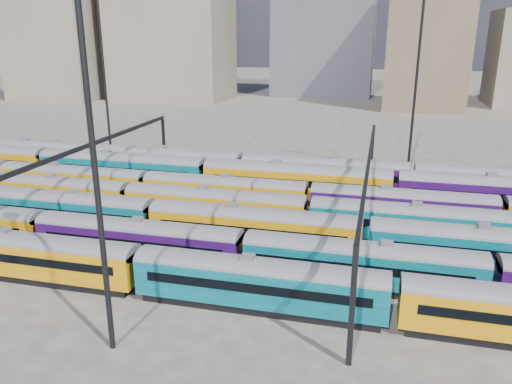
% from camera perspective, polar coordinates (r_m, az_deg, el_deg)
% --- Properties ---
extents(ground, '(500.00, 500.00, 0.00)m').
position_cam_1_polar(ground, '(51.75, 1.01, -4.43)').
color(ground, '#443E3A').
rests_on(ground, ground).
extents(rake_0, '(114.56, 2.80, 4.69)m').
position_cam_1_polar(rake_0, '(39.96, -13.30, -8.03)').
color(rake_0, black).
rests_on(rake_0, ground).
extents(rake_1, '(134.12, 2.80, 4.71)m').
position_cam_1_polar(rake_1, '(45.10, -13.35, -4.98)').
color(rake_1, black).
rests_on(rake_1, ground).
extents(rake_2, '(141.75, 2.96, 4.98)m').
position_cam_1_polar(rake_2, '(54.66, -21.38, -1.55)').
color(rake_2, black).
rests_on(rake_2, ground).
extents(rake_3, '(117.93, 2.88, 4.84)m').
position_cam_1_polar(rake_3, '(50.09, 6.05, -2.19)').
color(rake_3, black).
rests_on(rake_3, ground).
extents(rake_4, '(116.03, 2.83, 4.76)m').
position_cam_1_polar(rake_4, '(54.88, 6.09, -0.45)').
color(rake_4, black).
rests_on(rake_4, ground).
extents(rake_5, '(159.78, 3.34, 5.63)m').
position_cam_1_polar(rake_5, '(59.80, 4.61, 1.59)').
color(rake_5, black).
rests_on(rake_5, ground).
extents(rake_6, '(107.41, 3.15, 5.30)m').
position_cam_1_polar(rake_6, '(64.27, 7.71, 2.47)').
color(rake_6, black).
rests_on(rake_6, ground).
extents(gantry_1, '(0.35, 40.35, 8.03)m').
position_cam_1_polar(gantry_1, '(57.38, -18.84, 3.95)').
color(gantry_1, black).
rests_on(gantry_1, ground).
extents(gantry_2, '(0.35, 40.35, 8.03)m').
position_cam_1_polar(gantry_2, '(48.41, 12.66, 2.04)').
color(gantry_2, black).
rests_on(gantry_2, ground).
extents(mast_1, '(1.40, 0.50, 25.60)m').
position_cam_1_polar(mast_1, '(80.11, -16.99, 13.00)').
color(mast_1, black).
rests_on(mast_1, ground).
extents(mast_2, '(1.40, 0.50, 25.60)m').
position_cam_1_polar(mast_2, '(29.85, -18.29, 6.15)').
color(mast_2, black).
rests_on(mast_2, ground).
extents(mast_3, '(1.40, 0.50, 25.60)m').
position_cam_1_polar(mast_3, '(71.04, 17.89, 12.41)').
color(mast_3, black).
rests_on(mast_3, ground).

